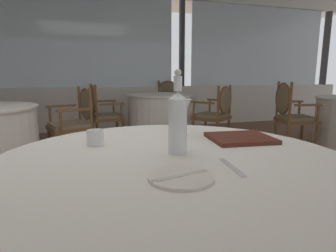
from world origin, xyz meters
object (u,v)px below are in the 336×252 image
Objects in this scene: water_tumbler at (95,137)px; menu_book at (240,138)px; wine_glass at (183,109)px; water_bottle at (178,120)px; dining_chair_0_1 at (76,118)px; dining_chair_2_0 at (168,100)px; dining_chair_2_2 at (217,111)px; side_plate at (181,177)px; dining_chair_1_0 at (291,111)px; dining_chair_2_1 at (101,110)px.

menu_book is (0.69, -0.11, -0.03)m from water_tumbler.
wine_glass is 0.47m from water_tumbler.
dining_chair_0_1 is at bearing 100.36° from water_bottle.
wine_glass is 2.52× the size of water_tumbler.
water_bottle is at bearing -37.40° from water_tumbler.
dining_chair_2_2 is at bearing 29.91° from dining_chair_2_0.
dining_chair_1_0 is (2.50, 2.44, -0.19)m from side_plate.
wine_glass is 0.20× the size of dining_chair_0_1.
dining_chair_1_0 reaches higher than dining_chair_2_2.
dining_chair_2_2 is at bearing 166.13° from dining_chair_0_1.
wine_glass is 0.20× the size of dining_chair_2_2.
menu_book is 0.31× the size of dining_chair_0_1.
dining_chair_2_1 is (-0.48, 3.21, -0.23)m from menu_book.
wine_glass reaches higher than side_plate.
water_bottle is at bearing -113.36° from wine_glass.
dining_chair_1_0 is at bearing -32.43° from dining_chair_2_1.
menu_book is 0.31× the size of dining_chair_2_1.
side_plate is 0.22× the size of dining_chair_0_1.
wine_glass reaches higher than dining_chair_2_1.
water_tumbler is (-0.23, 0.52, 0.03)m from side_plate.
dining_chair_0_1 is at bearing 93.61° from water_tumbler.
dining_chair_1_0 is 1.03m from dining_chair_2_2.
dining_chair_2_1 is (-0.02, 3.61, -0.22)m from side_plate.
water_tumbler is at bearing 177.04° from menu_book.
dining_chair_2_0 reaches higher than side_plate.
dining_chair_2_0 is at bearing 68.83° from water_tumbler.
menu_book is 4.38m from dining_chair_2_0.
side_plate is 0.65m from wine_glass.
menu_book is 2.79m from dining_chair_2_2.
dining_chair_2_0 is 1.03× the size of dining_chair_2_1.
dining_chair_2_1 is at bearing -131.51° from dining_chair_0_1.
menu_book is at bearing 41.84° from side_plate.
dining_chair_2_0 is (1.30, 4.41, -0.33)m from water_bottle.
side_plate is 0.21× the size of dining_chair_1_0.
dining_chair_2_2 is (1.63, -0.67, 0.01)m from dining_chair_2_1.
dining_chair_2_2 is (1.15, 2.53, -0.22)m from menu_book.
water_tumbler is 0.08× the size of dining_chair_1_0.
side_plate is at bearing 79.33° from dining_chair_0_1.
wine_glass reaches higher than dining_chair_2_2.
wine_glass is 0.19× the size of dining_chair_1_0.
water_tumbler is 4.48m from dining_chair_2_0.
dining_chair_0_1 is 1.00× the size of dining_chair_2_2.
dining_chair_2_0 is 1.04× the size of dining_chair_2_2.
water_tumbler is 0.08× the size of dining_chair_2_1.
water_bottle reaches higher than dining_chair_2_0.
side_plate is 0.21× the size of dining_chair_2_0.
water_tumbler is 0.26× the size of menu_book.
water_bottle reaches higher than dining_chair_1_0.
water_bottle is 4.61m from dining_chair_2_0.
side_plate is 0.22× the size of dining_chair_2_2.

